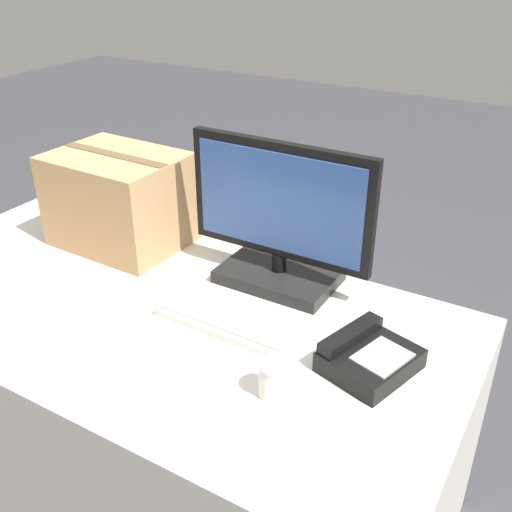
{
  "coord_description": "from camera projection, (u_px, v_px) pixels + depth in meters",
  "views": [
    {
      "loc": [
        1.0,
        -1.09,
        1.7
      ],
      "look_at": [
        0.25,
        0.18,
        0.9
      ],
      "focal_mm": 42.0,
      "sensor_mm": 36.0,
      "label": 1
    }
  ],
  "objects": [
    {
      "name": "monitor",
      "position": [
        279.0,
        227.0,
        1.75
      ],
      "size": [
        0.58,
        0.23,
        0.44
      ],
      "color": "black",
      "rests_on": "office_desk"
    },
    {
      "name": "paper_cup_right",
      "position": [
        273.0,
        379.0,
        1.37
      ],
      "size": [
        0.07,
        0.07,
        0.09
      ],
      "color": "white",
      "rests_on": "office_desk"
    },
    {
      "name": "desk_phone",
      "position": [
        368.0,
        357.0,
        1.46
      ],
      "size": [
        0.24,
        0.26,
        0.08
      ],
      "rotation": [
        0.0,
        0.0,
        -0.29
      ],
      "color": "black",
      "rests_on": "office_desk"
    },
    {
      "name": "cardboard_box",
      "position": [
        119.0,
        200.0,
        2.01
      ],
      "size": [
        0.43,
        0.33,
        0.32
      ],
      "rotation": [
        0.0,
        0.0,
        -0.03
      ],
      "color": "tan",
      "rests_on": "office_desk"
    },
    {
      "name": "office_desk",
      "position": [
        161.0,
        405.0,
        1.9
      ],
      "size": [
        1.8,
        0.9,
        0.75
      ],
      "color": "beige",
      "rests_on": "ground_plane"
    },
    {
      "name": "ground_plane",
      "position": [
        169.0,
        487.0,
        2.08
      ],
      "size": [
        12.0,
        12.0,
        0.0
      ],
      "primitive_type": "plane",
      "color": "#38383D"
    },
    {
      "name": "keyboard",
      "position": [
        231.0,
        320.0,
        1.64
      ],
      "size": [
        0.41,
        0.17,
        0.03
      ],
      "rotation": [
        0.0,
        0.0,
        -0.03
      ],
      "color": "beige",
      "rests_on": "office_desk"
    },
    {
      "name": "spoon",
      "position": [
        34.0,
        278.0,
        1.86
      ],
      "size": [
        0.14,
        0.07,
        0.0
      ],
      "rotation": [
        0.0,
        0.0,
        2.74
      ],
      "color": "#B2B2B7",
      "rests_on": "office_desk"
    }
  ]
}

